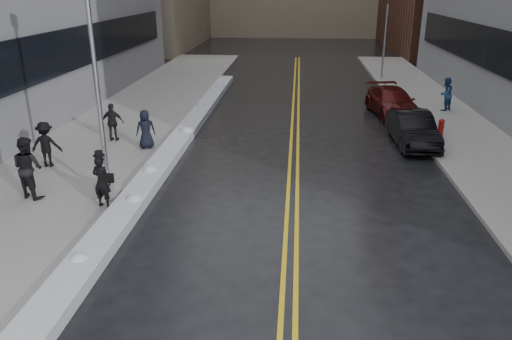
% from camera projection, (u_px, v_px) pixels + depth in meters
% --- Properties ---
extents(ground, '(160.00, 160.00, 0.00)m').
position_uv_depth(ground, '(200.00, 235.00, 13.77)').
color(ground, black).
rests_on(ground, ground).
extents(sidewalk_west, '(5.50, 50.00, 0.15)m').
position_uv_depth(sidewalk_west, '(120.00, 129.00, 23.51)').
color(sidewalk_west, gray).
rests_on(sidewalk_west, ground).
extents(sidewalk_east, '(4.00, 50.00, 0.15)m').
position_uv_depth(sidewalk_east, '(463.00, 137.00, 22.29)').
color(sidewalk_east, gray).
rests_on(sidewalk_east, ground).
extents(lane_line_left, '(0.12, 50.00, 0.01)m').
position_uv_depth(lane_line_left, '(291.00, 134.00, 22.91)').
color(lane_line_left, gold).
rests_on(lane_line_left, ground).
extents(lane_line_right, '(0.12, 50.00, 0.01)m').
position_uv_depth(lane_line_right, '(298.00, 134.00, 22.88)').
color(lane_line_right, gold).
rests_on(lane_line_right, ground).
extents(snow_ridge, '(0.90, 30.00, 0.34)m').
position_uv_depth(snow_ridge, '(179.00, 141.00, 21.36)').
color(snow_ridge, silver).
rests_on(snow_ridge, ground).
extents(lamppost, '(0.65, 0.65, 7.62)m').
position_uv_depth(lamppost, '(101.00, 125.00, 14.99)').
color(lamppost, gray).
rests_on(lamppost, sidewalk_west).
extents(fire_hydrant, '(0.26, 0.26, 0.73)m').
position_uv_depth(fire_hydrant, '(441.00, 126.00, 22.20)').
color(fire_hydrant, maroon).
rests_on(fire_hydrant, sidewalk_east).
extents(traffic_signal, '(0.16, 0.20, 6.00)m').
position_uv_depth(traffic_signal, '(386.00, 31.00, 34.28)').
color(traffic_signal, gray).
rests_on(traffic_signal, sidewalk_east).
extents(pedestrian_fedora, '(0.67, 0.52, 1.62)m').
position_uv_depth(pedestrian_fedora, '(102.00, 182.00, 14.91)').
color(pedestrian_fedora, black).
rests_on(pedestrian_fedora, sidewalk_west).
extents(pedestrian_b, '(1.17, 1.05, 1.98)m').
position_uv_depth(pedestrian_b, '(28.00, 167.00, 15.53)').
color(pedestrian_b, black).
rests_on(pedestrian_b, sidewalk_west).
extents(pedestrian_c, '(0.92, 0.78, 1.59)m').
position_uv_depth(pedestrian_c, '(146.00, 129.00, 20.25)').
color(pedestrian_c, black).
rests_on(pedestrian_c, sidewalk_west).
extents(pedestrian_d, '(0.96, 0.42, 1.63)m').
position_uv_depth(pedestrian_d, '(113.00, 122.00, 21.21)').
color(pedestrian_d, black).
rests_on(pedestrian_d, sidewalk_west).
extents(pedestrian_e, '(1.16, 0.76, 1.68)m').
position_uv_depth(pedestrian_e, '(46.00, 144.00, 18.23)').
color(pedestrian_e, black).
rests_on(pedestrian_e, sidewalk_west).
extents(pedestrian_east, '(1.07, 1.07, 1.75)m').
position_uv_depth(pedestrian_east, '(446.00, 94.00, 26.25)').
color(pedestrian_east, navy).
rests_on(pedestrian_east, sidewalk_east).
extents(car_black, '(1.63, 4.32, 1.41)m').
position_uv_depth(car_black, '(413.00, 129.00, 21.18)').
color(car_black, black).
rests_on(car_black, ground).
extents(car_maroon, '(2.57, 5.07, 1.41)m').
position_uv_depth(car_maroon, '(392.00, 102.00, 25.87)').
color(car_maroon, '#420B0A').
rests_on(car_maroon, ground).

